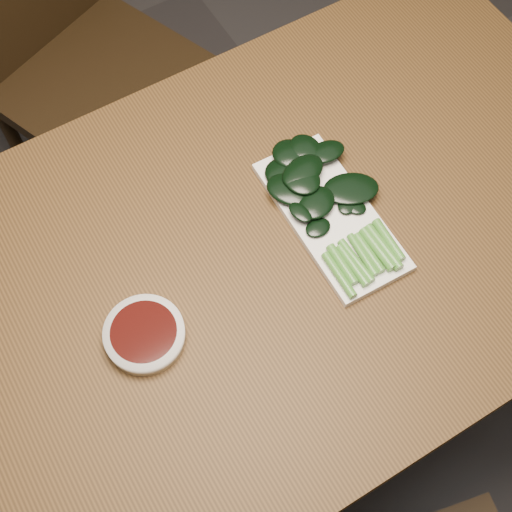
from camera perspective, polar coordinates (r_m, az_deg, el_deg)
name	(u,v)px	position (r m, az deg, el deg)	size (l,w,h in m)	color
ground	(252,390)	(1.85, -0.31, -10.68)	(6.00, 6.00, 0.00)	#302D2D
table	(250,275)	(1.22, -0.47, -1.57)	(1.40, 0.80, 0.75)	#4B3115
chair_far	(77,53)	(1.81, -14.12, 15.47)	(0.57, 0.57, 0.89)	black
sauce_bowl	(145,335)	(1.10, -8.90, -6.22)	(0.12, 0.12, 0.03)	white
serving_plate	(331,216)	(1.19, 6.01, 3.21)	(0.14, 0.30, 0.01)	white
gai_lan	(319,194)	(1.19, 5.05, 4.95)	(0.19, 0.32, 0.03)	#4B8E31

